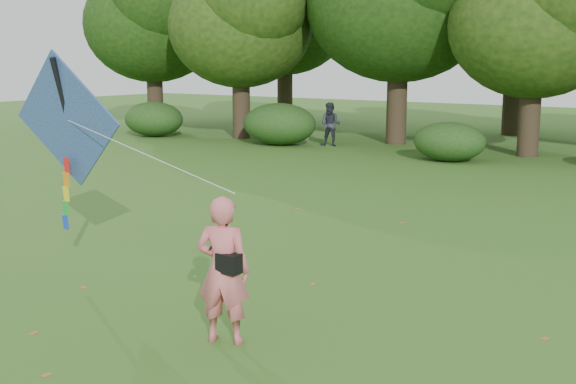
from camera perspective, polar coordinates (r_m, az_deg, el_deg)
The scene contains 7 objects.
ground at distance 10.34m, azimuth -2.38°, elevation -10.38°, with size 100.00×100.00×0.00m, color #265114.
man_kite_flyer at distance 9.46m, azimuth -5.13°, elevation -6.16°, with size 0.72×0.47×1.96m, color #D7656A.
bystander_left at distance 30.78m, azimuth 3.39°, elevation 5.35°, with size 0.90×0.70×1.86m, color #2B2D39.
crossbody_bag at distance 9.33m, azimuth -4.71°, elevation -5.56°, with size 0.43×0.20×0.74m.
flying_kite at distance 12.99m, azimuth -17.04°, elevation 5.28°, with size 5.80×1.59×3.15m.
shrub_band at distance 26.33m, azimuth 19.70°, elevation 3.73°, with size 39.15×3.22×1.88m.
fallen_leaves at distance 11.44m, azimuth 0.14°, elevation -8.27°, with size 10.01×9.84×0.01m.
Camera 1 is at (5.77, -7.76, 3.69)m, focal length 45.00 mm.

